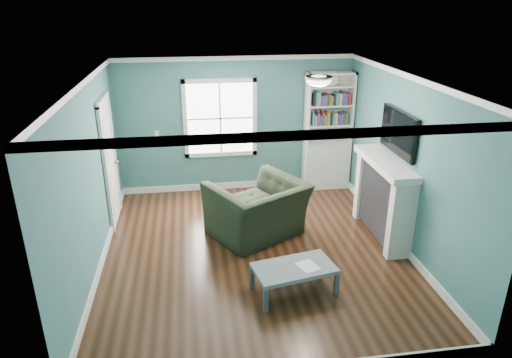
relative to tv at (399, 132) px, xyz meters
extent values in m
plane|color=black|center=(-2.20, -0.20, -1.72)|extent=(5.00, 5.00, 0.00)
plane|color=#36666B|center=(-2.20, 2.30, -0.43)|extent=(4.50, 0.00, 4.50)
plane|color=#36666B|center=(-2.20, -2.70, -0.43)|extent=(4.50, 0.00, 4.50)
plane|color=#36666B|center=(-4.45, -0.20, -0.43)|extent=(0.00, 5.00, 5.00)
plane|color=#36666B|center=(0.05, -0.20, -0.43)|extent=(0.00, 5.00, 5.00)
plane|color=white|center=(-2.20, -0.20, 0.88)|extent=(5.00, 5.00, 0.00)
cube|color=white|center=(-2.20, 2.28, -1.66)|extent=(4.50, 0.03, 0.12)
cube|color=white|center=(-4.44, -0.20, -1.66)|extent=(0.03, 5.00, 0.12)
cube|color=white|center=(0.03, -0.20, -1.66)|extent=(0.03, 5.00, 0.12)
cube|color=white|center=(-2.20, 2.28, 0.84)|extent=(4.50, 0.04, 0.08)
cube|color=white|center=(-2.20, -2.68, 0.84)|extent=(4.50, 0.04, 0.08)
cube|color=white|center=(-4.43, -0.20, 0.84)|extent=(0.04, 5.00, 0.08)
cube|color=white|center=(0.03, -0.20, 0.84)|extent=(0.04, 5.00, 0.08)
cube|color=white|center=(-2.50, 2.29, -0.27)|extent=(1.24, 0.01, 1.34)
cube|color=white|center=(-3.16, 2.28, -0.27)|extent=(0.08, 0.06, 1.50)
cube|color=white|center=(-1.84, 2.28, -0.27)|extent=(0.08, 0.06, 1.50)
cube|color=white|center=(-2.50, 2.28, -0.98)|extent=(1.40, 0.06, 0.08)
cube|color=white|center=(-2.50, 2.28, 0.44)|extent=(1.40, 0.06, 0.08)
cube|color=white|center=(-2.50, 2.28, -0.27)|extent=(1.24, 0.03, 0.03)
cube|color=white|center=(-2.50, 2.28, -0.27)|extent=(0.03, 0.03, 1.34)
cube|color=silver|center=(-0.43, 2.10, -1.27)|extent=(0.90, 0.35, 0.90)
cube|color=silver|center=(-0.86, 2.10, -0.12)|extent=(0.04, 0.35, 1.40)
cube|color=silver|center=(0.00, 2.10, -0.12)|extent=(0.04, 0.35, 1.40)
cube|color=silver|center=(-0.43, 2.26, -0.12)|extent=(0.90, 0.02, 1.40)
cube|color=silver|center=(-0.43, 2.10, 0.55)|extent=(0.90, 0.35, 0.04)
cube|color=silver|center=(-0.43, 2.10, -0.80)|extent=(0.84, 0.33, 0.03)
cube|color=silver|center=(-0.43, 2.10, -0.42)|extent=(0.84, 0.33, 0.03)
cube|color=silver|center=(-0.43, 2.10, -0.04)|extent=(0.84, 0.33, 0.03)
cube|color=silver|center=(-0.43, 2.10, 0.32)|extent=(0.84, 0.33, 0.03)
cube|color=teal|center=(-0.43, 2.08, -0.30)|extent=(0.70, 0.25, 0.22)
cube|color=tan|center=(-0.43, 2.08, 0.08)|extent=(0.70, 0.25, 0.22)
cylinder|color=beige|center=(-0.43, 2.05, 0.46)|extent=(0.26, 0.06, 0.26)
cube|color=black|center=(-0.11, 0.00, -1.12)|extent=(0.30, 1.20, 1.10)
cube|color=black|center=(-0.13, 0.00, -1.32)|extent=(0.22, 0.65, 0.70)
cube|color=silver|center=(-0.13, -0.67, -1.12)|extent=(0.36, 0.16, 1.20)
cube|color=silver|center=(-0.13, 0.67, -1.12)|extent=(0.36, 0.16, 1.20)
cube|color=silver|center=(-0.15, 0.00, -0.47)|extent=(0.44, 1.58, 0.10)
cube|color=black|center=(0.00, 0.00, 0.00)|extent=(0.06, 1.10, 0.65)
cube|color=silver|center=(-4.43, 1.20, -0.70)|extent=(0.04, 0.80, 2.05)
cube|color=white|center=(-4.42, 0.75, -0.70)|extent=(0.05, 0.08, 2.13)
cube|color=white|center=(-4.42, 1.65, -0.70)|extent=(0.05, 0.08, 2.13)
cube|color=white|center=(-4.42, 1.20, 0.36)|extent=(0.05, 0.98, 0.08)
sphere|color=#BF8C3F|center=(-4.37, 1.50, -0.77)|extent=(0.07, 0.07, 0.07)
ellipsoid|color=white|center=(-1.30, -0.10, 0.82)|extent=(0.34, 0.34, 0.15)
cylinder|color=white|center=(-1.30, -0.10, 0.86)|extent=(0.38, 0.38, 0.03)
cube|color=white|center=(-3.70, 2.28, -0.52)|extent=(0.08, 0.01, 0.12)
imported|color=black|center=(-2.09, 0.32, -1.12)|extent=(1.64, 1.45, 1.20)
cube|color=#444C51|center=(-2.27, -1.62, -1.56)|extent=(0.07, 0.07, 0.32)
cube|color=#444C51|center=(-1.31, -1.43, -1.56)|extent=(0.07, 0.07, 0.32)
cube|color=#444C51|center=(-2.37, -1.12, -1.56)|extent=(0.07, 0.07, 0.32)
cube|color=#444C51|center=(-1.41, -0.93, -1.56)|extent=(0.07, 0.07, 0.32)
cube|color=slate|center=(-1.84, -1.28, -1.38)|extent=(1.13, 0.76, 0.06)
cube|color=white|center=(-1.66, -1.29, -1.35)|extent=(0.30, 0.34, 0.00)
camera|label=1|loc=(-3.06, -6.17, 1.90)|focal=32.00mm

